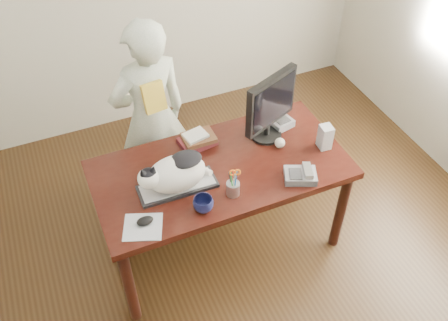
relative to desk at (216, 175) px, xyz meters
The scene contains 16 objects.
room 1.01m from the desk, 90.00° to the right, with size 4.50×4.50×4.50m.
desk is the anchor object (origin of this frame).
keyboard 0.38m from the desk, 155.29° to the right, with size 0.48×0.19×0.03m.
cat 0.45m from the desk, 156.03° to the right, with size 0.46×0.24×0.26m.
monitor 0.58m from the desk, ahead, with size 0.41×0.27×0.48m.
pen_cup 0.38m from the desk, 94.06° to the right, with size 0.10×0.10×0.20m.
mousepad 0.70m from the desk, 149.32° to the right, with size 0.27×0.26×0.00m.
mouse 0.68m from the desk, 149.93° to the right, with size 0.11×0.09×0.04m.
coffee_mug 0.47m from the desk, 122.31° to the right, with size 0.12×0.12×0.09m, color #0D1034.
phone 0.58m from the desk, 41.53° to the right, with size 0.23×0.20×0.09m.
speaker 0.75m from the desk, 13.72° to the right, with size 0.08×0.09×0.17m.
baseball 0.47m from the desk, ahead, with size 0.07×0.07×0.07m.
book_stack 0.27m from the desk, 106.88° to the left, with size 0.25×0.20×0.09m.
calculator 0.58m from the desk, 16.61° to the left, with size 0.18×0.21×0.06m.
person 0.63m from the desk, 115.25° to the left, with size 0.55×0.36×1.51m, color white.
held_book 0.65m from the desk, 124.19° to the left, with size 0.15×0.10×0.20m.
Camera 1 is at (-0.86, -1.45, 2.95)m, focal length 40.00 mm.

